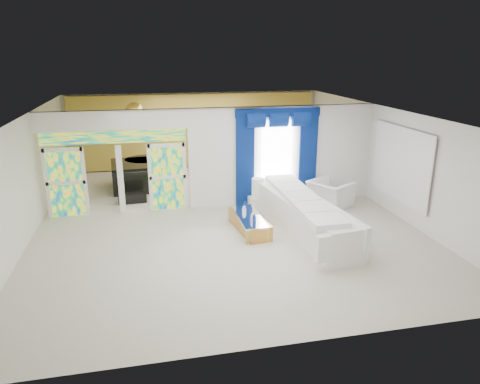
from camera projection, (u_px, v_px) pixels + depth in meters
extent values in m
plane|color=#B7AF9E|center=(221.00, 217.00, 12.79)|extent=(12.00, 12.00, 0.00)
cube|color=white|center=(284.00, 155.00, 13.69)|extent=(5.70, 0.18, 3.00)
cube|color=white|center=(113.00, 120.00, 12.32)|extent=(4.30, 0.18, 0.55)
cube|color=#994C3F|center=(66.00, 183.00, 12.56)|extent=(0.95, 0.04, 2.00)
cube|color=#994C3F|center=(168.00, 177.00, 13.13)|extent=(0.95, 0.04, 2.00)
cube|color=#994C3F|center=(114.00, 137.00, 12.46)|extent=(4.00, 0.05, 0.35)
cube|color=white|center=(277.00, 157.00, 13.56)|extent=(1.00, 0.02, 2.30)
cube|color=#030E49|center=(245.00, 161.00, 13.35)|extent=(0.55, 0.10, 2.80)
cube|color=#030E49|center=(308.00, 158.00, 13.75)|extent=(0.55, 0.10, 2.80)
cube|color=#030E49|center=(278.00, 113.00, 13.12)|extent=(2.60, 0.12, 0.25)
cube|color=white|center=(401.00, 164.00, 12.37)|extent=(0.04, 2.70, 1.90)
cube|color=#B1902A|center=(196.00, 131.00, 17.83)|extent=(9.70, 0.12, 2.90)
cube|color=white|center=(302.00, 215.00, 11.66)|extent=(1.56, 4.64, 0.87)
cube|color=#B78239|center=(249.00, 224.00, 11.74)|extent=(0.82, 1.85, 0.40)
cube|color=silver|center=(267.00, 202.00, 13.42)|extent=(1.14, 0.38, 0.38)
cylinder|color=silver|center=(258.00, 188.00, 13.21)|extent=(0.36, 0.36, 0.58)
imported|color=white|center=(330.00, 194.00, 13.60)|extent=(1.48, 1.54, 0.77)
cube|color=black|center=(133.00, 175.00, 15.34)|extent=(1.48, 1.86, 0.90)
cube|color=black|center=(132.00, 198.00, 13.95)|extent=(0.89, 0.40, 0.29)
cube|color=tan|center=(59.00, 193.00, 13.70)|extent=(0.57, 0.53, 0.75)
sphere|color=gold|center=(134.00, 111.00, 14.69)|extent=(0.60, 0.60, 0.60)
cylinder|color=navy|center=(254.00, 220.00, 11.16)|extent=(0.09, 0.09, 0.19)
cylinder|color=white|center=(253.00, 218.00, 11.37)|extent=(0.10, 0.10, 0.15)
cylinder|color=white|center=(244.00, 210.00, 11.94)|extent=(0.11, 0.11, 0.12)
cylinder|color=navy|center=(245.00, 207.00, 12.11)|extent=(0.08, 0.08, 0.21)
cylinder|color=navy|center=(251.00, 212.00, 11.61)|extent=(0.08, 0.08, 0.26)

